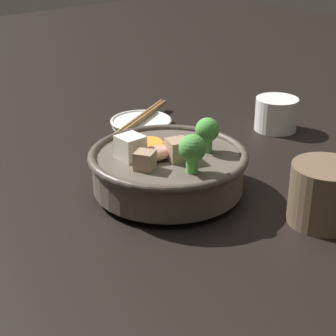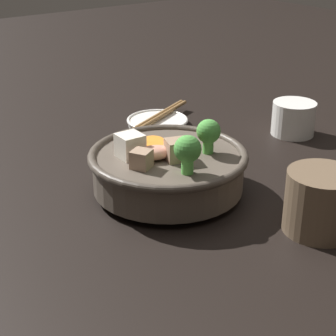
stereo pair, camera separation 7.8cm
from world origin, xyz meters
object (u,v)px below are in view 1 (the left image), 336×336
at_px(side_saucer, 141,122).
at_px(chopsticks_pair, 141,117).
at_px(stirfry_bowl, 168,166).
at_px(tea_cup, 276,114).
at_px(dark_mug, 325,194).

height_order(side_saucer, chopsticks_pair, chopsticks_pair).
height_order(stirfry_bowl, chopsticks_pair, stirfry_bowl).
bearing_deg(stirfry_bowl, side_saucer, 147.30).
height_order(side_saucer, tea_cup, tea_cup).
bearing_deg(dark_mug, chopsticks_pair, 172.04).
relative_size(side_saucer, tea_cup, 1.50).
distance_m(tea_cup, dark_mug, 0.34).
relative_size(stirfry_bowl, chopsticks_pair, 1.14).
xyz_separation_m(stirfry_bowl, side_saucer, (-0.23, 0.15, -0.04)).
relative_size(side_saucer, chopsticks_pair, 0.59).
xyz_separation_m(side_saucer, tea_cup, (0.18, 0.17, 0.02)).
bearing_deg(tea_cup, side_saucer, -137.43).
bearing_deg(side_saucer, dark_mug, -7.96).
bearing_deg(chopsticks_pair, stirfry_bowl, -32.70).
xyz_separation_m(stirfry_bowl, chopsticks_pair, (-0.23, 0.15, -0.03)).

